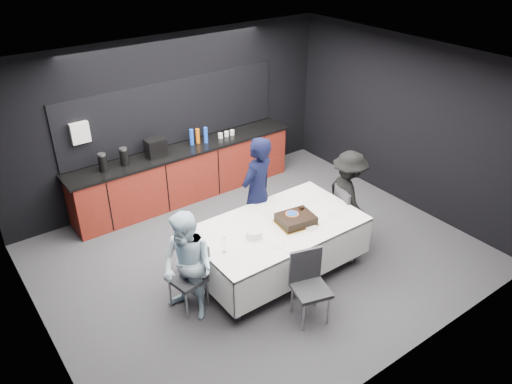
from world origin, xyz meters
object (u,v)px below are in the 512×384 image
plate_stack (254,234)px  chair_right (347,211)px  person_right (348,196)px  chair_near (309,281)px  person_center (257,193)px  person_left (188,267)px  party_table (278,233)px  cake_assembly (296,219)px  chair_left (192,270)px  champagne_flute (224,242)px

plate_stack → chair_right: 1.77m
person_right → chair_near: bearing=136.3°
person_center → person_left: bearing=7.8°
party_table → chair_near: chair_near is taller
cake_assembly → chair_right: (1.09, 0.08, -0.31)m
cake_assembly → person_left: 1.63m
party_table → cake_assembly: bearing=-30.5°
cake_assembly → party_table: bearing=149.5°
chair_left → person_right: size_ratio=0.64×
plate_stack → chair_left: bearing=169.2°
chair_right → person_right: 0.22m
party_table → chair_right: size_ratio=2.51×
person_center → party_table: bearing=58.4°
chair_near → person_center: size_ratio=0.53×
cake_assembly → plate_stack: (-0.65, 0.07, -0.01)m
party_table → chair_left: 1.29m
champagne_flute → chair_near: bearing=-49.8°
plate_stack → chair_near: 0.93m
chair_near → person_left: size_ratio=0.63×
chair_right → chair_left: bearing=176.7°
chair_left → chair_near: bearing=-44.3°
champagne_flute → chair_left: (-0.36, 0.21, -0.40)m
plate_stack → person_center: person_center is taller
chair_near → person_center: (0.42, 1.64, 0.34)m
party_table → person_center: (0.18, 0.72, 0.23)m
party_table → plate_stack: (-0.44, -0.06, 0.19)m
chair_right → person_right: bearing=49.6°
chair_left → chair_near: size_ratio=1.00×
person_left → person_right: bearing=72.3°
person_center → cake_assembly: bearing=74.5°
chair_left → chair_right: size_ratio=1.00×
person_right → cake_assembly: bearing=113.7°
plate_stack → person_left: person_left is taller
party_table → champagne_flute: champagne_flute is taller
champagne_flute → party_table: bearing=6.4°
champagne_flute → person_center: 1.38m
champagne_flute → person_right: 2.32m
party_table → person_right: person_right is taller
person_right → chair_right: bearing=155.2°
cake_assembly → champagne_flute: size_ratio=2.51×
chair_right → person_right: person_right is taller
chair_right → person_center: size_ratio=0.53×
chair_near → person_right: 1.89m
chair_right → chair_near: size_ratio=1.00×
person_center → person_left: size_ratio=1.19×
party_table → plate_stack: 0.48m
chair_right → person_center: (-1.12, 0.76, 0.34)m
chair_right → person_left: person_left is taller
party_table → chair_left: size_ratio=2.51×
cake_assembly → person_right: size_ratio=0.39×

